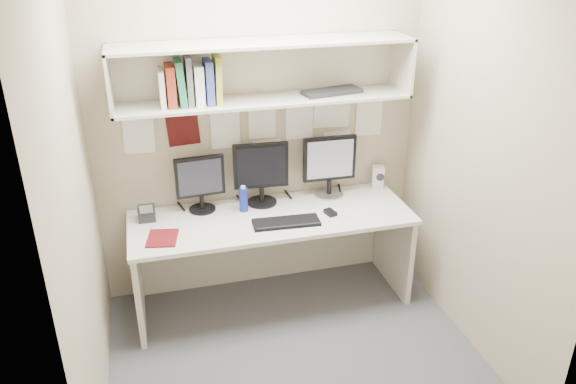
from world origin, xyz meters
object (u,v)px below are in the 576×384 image
object	(u,v)px
desk	(272,259)
monitor_center	(261,171)
keyboard	(286,222)
desk_phone	(147,213)
monitor_right	(329,164)
maroon_notebook	(162,238)
monitor_left	(200,181)
speaker	(378,177)

from	to	relation	value
desk	monitor_center	xyz separation A→B (m)	(-0.02, 0.22, 0.62)
keyboard	desk_phone	size ratio (longest dim) A/B	3.28
monitor_right	maroon_notebook	xyz separation A→B (m)	(-1.27, -0.36, -0.25)
monitor_left	speaker	size ratio (longest dim) A/B	2.32
maroon_notebook	monitor_right	bearing A→B (deg)	26.80
monitor_right	keyboard	world-z (taller)	monitor_right
desk	monitor_center	distance (m)	0.66
speaker	maroon_notebook	world-z (taller)	speaker
desk	speaker	world-z (taller)	speaker
desk	monitor_left	size ratio (longest dim) A/B	4.89
monitor_right	maroon_notebook	size ratio (longest dim) A/B	2.01
desk_phone	speaker	bearing A→B (deg)	4.78
keyboard	speaker	size ratio (longest dim) A/B	2.62
monitor_right	desk_phone	size ratio (longest dim) A/B	3.33
monitor_center	monitor_right	world-z (taller)	monitor_right
monitor_center	desk_phone	xyz separation A→B (m)	(-0.83, -0.07, -0.20)
keyboard	desk_phone	bearing A→B (deg)	165.44
monitor_left	desk_phone	xyz separation A→B (m)	(-0.39, -0.07, -0.17)
maroon_notebook	desk_phone	world-z (taller)	desk_phone
monitor_right	desk_phone	distance (m)	1.38
monitor_right	keyboard	xyz separation A→B (m)	(-0.43, -0.37, -0.24)
monitor_right	maroon_notebook	bearing A→B (deg)	-162.66
monitor_center	desk	bearing A→B (deg)	-79.94
monitor_right	maroon_notebook	world-z (taller)	monitor_right
desk_phone	desk	bearing A→B (deg)	-8.42
monitor_left	desk_phone	size ratio (longest dim) A/B	2.91
monitor_left	maroon_notebook	xyz separation A→B (m)	(-0.31, -0.36, -0.22)
monitor_center	keyboard	distance (m)	0.45
monitor_left	monitor_right	world-z (taller)	monitor_right
speaker	maroon_notebook	bearing A→B (deg)	-149.20
monitor_right	speaker	bearing A→B (deg)	5.95
speaker	monitor_center	bearing A→B (deg)	-160.42
keyboard	desk_phone	world-z (taller)	desk_phone
monitor_left	monitor_center	distance (m)	0.44
monitor_left	desk_phone	bearing A→B (deg)	-174.21
monitor_left	keyboard	world-z (taller)	monitor_left
speaker	maroon_notebook	size ratio (longest dim) A/B	0.76
desk_phone	monitor_left	bearing A→B (deg)	11.62
monitor_left	maroon_notebook	distance (m)	0.52
monitor_left	keyboard	distance (m)	0.69
desk	speaker	distance (m)	1.05
monitor_left	monitor_center	xyz separation A→B (m)	(0.44, -0.00, 0.03)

